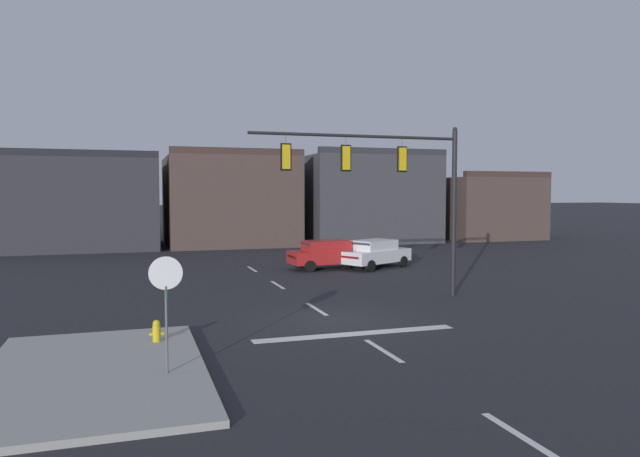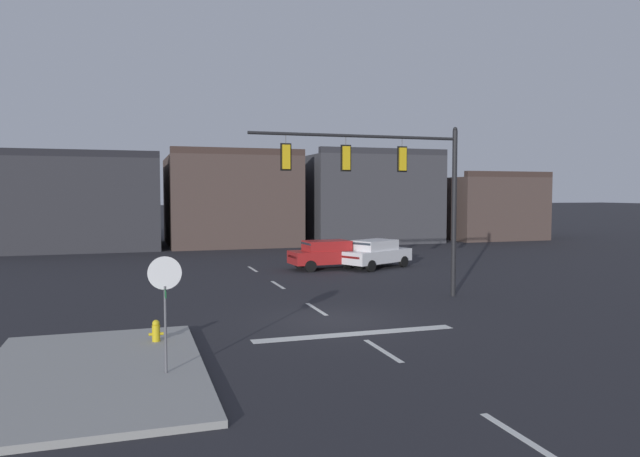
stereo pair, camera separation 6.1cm
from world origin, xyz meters
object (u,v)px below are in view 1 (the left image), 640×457
(stop_sign, at_px, (166,286))
(fire_hydrant, at_px, (157,335))
(signal_mast_near_side, at_px, (392,176))
(car_lot_middle, at_px, (375,253))
(car_lot_nearside, at_px, (328,254))

(stop_sign, bearing_deg, fire_hydrant, 91.98)
(signal_mast_near_side, xyz_separation_m, stop_sign, (-9.13, -7.64, -2.77))
(fire_hydrant, bearing_deg, car_lot_middle, 48.05)
(signal_mast_near_side, height_order, fire_hydrant, signal_mast_near_side)
(car_lot_middle, distance_m, fire_hydrant, 18.80)
(signal_mast_near_side, relative_size, stop_sign, 3.06)
(signal_mast_near_side, relative_size, car_lot_middle, 1.83)
(stop_sign, height_order, fire_hydrant, stop_sign)
(signal_mast_near_side, height_order, car_lot_middle, signal_mast_near_side)
(signal_mast_near_side, bearing_deg, fire_hydrant, -153.53)
(car_lot_nearside, xyz_separation_m, car_lot_middle, (2.68, -0.43, 0.00))
(car_lot_middle, xyz_separation_m, fire_hydrant, (-12.57, -13.98, -0.53))
(signal_mast_near_side, xyz_separation_m, car_lot_middle, (3.33, 9.38, -4.06))
(stop_sign, distance_m, fire_hydrant, 3.55)
(car_lot_nearside, bearing_deg, car_lot_middle, -9.20)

